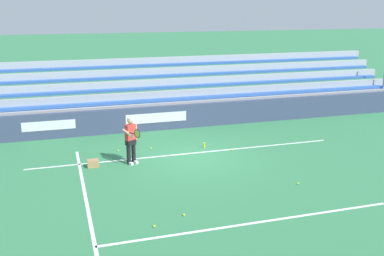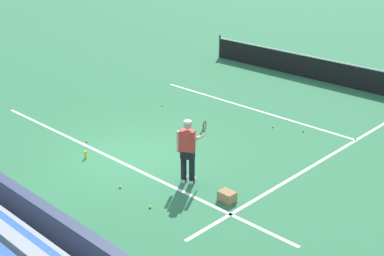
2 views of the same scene
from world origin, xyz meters
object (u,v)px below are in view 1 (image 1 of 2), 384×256
(ball_box_cardboard, at_px, (93,163))
(tennis_ball_far_left, at_px, (232,150))
(tennis_ball_on_baseline, at_px, (118,150))
(tennis_ball_far_right, at_px, (298,183))
(tennis_ball_midcourt, at_px, (184,215))
(tennis_ball_near_player, at_px, (151,148))
(tennis_player, at_px, (131,140))
(water_bottle, at_px, (204,145))
(tennis_ball_toward_net, at_px, (154,226))

(ball_box_cardboard, distance_m, tennis_ball_far_left, 5.41)
(tennis_ball_on_baseline, bearing_deg, tennis_ball_far_right, 134.55)
(tennis_ball_far_right, height_order, tennis_ball_midcourt, same)
(tennis_ball_far_left, relative_size, tennis_ball_near_player, 1.00)
(tennis_ball_far_left, distance_m, tennis_ball_near_player, 3.23)
(tennis_ball_far_right, xyz_separation_m, tennis_ball_near_player, (3.74, -4.96, 0.00))
(tennis_ball_on_baseline, height_order, tennis_ball_far_left, same)
(tennis_player, distance_m, tennis_ball_on_baseline, 1.81)
(tennis_ball_on_baseline, relative_size, water_bottle, 0.30)
(ball_box_cardboard, distance_m, water_bottle, 4.57)
(tennis_player, bearing_deg, ball_box_cardboard, -2.47)
(water_bottle, bearing_deg, tennis_ball_midcourt, 66.16)
(tennis_ball_far_right, xyz_separation_m, tennis_ball_midcourt, (4.11, 1.06, 0.00))
(ball_box_cardboard, bearing_deg, tennis_ball_on_baseline, -126.08)
(tennis_ball_toward_net, bearing_deg, water_bottle, -119.48)
(tennis_player, height_order, tennis_ball_on_baseline, tennis_player)
(tennis_ball_far_right, height_order, tennis_ball_on_baseline, same)
(tennis_ball_midcourt, bearing_deg, tennis_ball_far_right, -165.51)
(tennis_ball_far_left, distance_m, water_bottle, 1.17)
(tennis_player, xyz_separation_m, tennis_ball_far_left, (-4.04, -0.29, -0.86))
(tennis_ball_far_right, relative_size, tennis_ball_far_left, 1.00)
(tennis_ball_midcourt, height_order, water_bottle, water_bottle)
(tennis_ball_far_left, xyz_separation_m, water_bottle, (0.93, -0.71, 0.08))
(tennis_player, distance_m, tennis_ball_midcourt, 4.71)
(tennis_player, bearing_deg, tennis_ball_toward_net, 86.83)
(tennis_player, height_order, tennis_ball_far_right, tennis_player)
(ball_box_cardboard, height_order, tennis_ball_midcourt, ball_box_cardboard)
(tennis_player, relative_size, tennis_ball_near_player, 25.98)
(tennis_ball_far_right, height_order, tennis_ball_near_player, same)
(tennis_ball_near_player, bearing_deg, tennis_player, 54.74)
(ball_box_cardboard, relative_size, tennis_ball_on_baseline, 6.06)
(tennis_ball_toward_net, distance_m, water_bottle, 6.88)
(tennis_ball_far_right, bearing_deg, tennis_ball_on_baseline, -45.45)
(tennis_ball_on_baseline, bearing_deg, ball_box_cardboard, 53.92)
(tennis_ball_far_left, relative_size, tennis_ball_toward_net, 1.00)
(tennis_ball_far_right, xyz_separation_m, tennis_ball_far_left, (0.71, -3.82, 0.00))
(tennis_ball_far_left, height_order, tennis_ball_midcourt, same)
(tennis_ball_midcourt, bearing_deg, tennis_ball_on_baseline, -81.63)
(tennis_player, bearing_deg, tennis_ball_on_baseline, -80.32)
(tennis_ball_toward_net, bearing_deg, ball_box_cardboard, -77.78)
(tennis_player, xyz_separation_m, water_bottle, (-3.11, -1.00, -0.78))
(tennis_player, height_order, ball_box_cardboard, tennis_player)
(ball_box_cardboard, height_order, tennis_ball_far_right, ball_box_cardboard)
(tennis_player, distance_m, tennis_ball_near_player, 1.96)
(tennis_ball_on_baseline, height_order, water_bottle, water_bottle)
(tennis_ball_near_player, relative_size, tennis_ball_midcourt, 1.00)
(tennis_ball_toward_net, xyz_separation_m, tennis_ball_midcourt, (-0.91, -0.40, 0.00))
(tennis_ball_midcourt, bearing_deg, water_bottle, -113.84)
(tennis_ball_on_baseline, distance_m, water_bottle, 3.42)
(tennis_ball_far_right, xyz_separation_m, water_bottle, (1.64, -4.52, 0.08))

